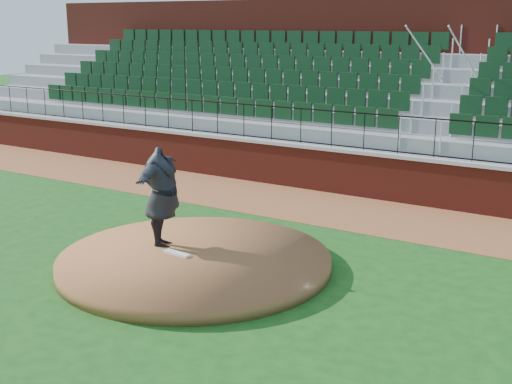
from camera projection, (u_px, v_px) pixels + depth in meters
ground at (214, 274)px, 12.91m from camera, size 90.00×90.00×0.00m
warning_track at (337, 209)px, 17.33m from camera, size 34.00×3.20×0.01m
field_wall at (362, 175)px, 18.50m from camera, size 34.00×0.35×1.20m
wall_cap at (363, 152)px, 18.34m from camera, size 34.00×0.45×0.10m
wall_railing at (364, 132)px, 18.20m from camera, size 34.00×0.05×1.00m
seating_stands at (401, 103)px, 20.31m from camera, size 34.00×5.10×4.60m
concourse_wall at (431, 81)px, 22.50m from camera, size 34.00×0.50×5.50m
pitchers_mound at (195, 261)px, 13.22m from camera, size 5.36×5.36×0.25m
pitching_rubber at (177, 253)px, 13.24m from camera, size 0.63×0.21×0.04m
pitcher at (162, 197)px, 13.55m from camera, size 1.74×2.56×2.05m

